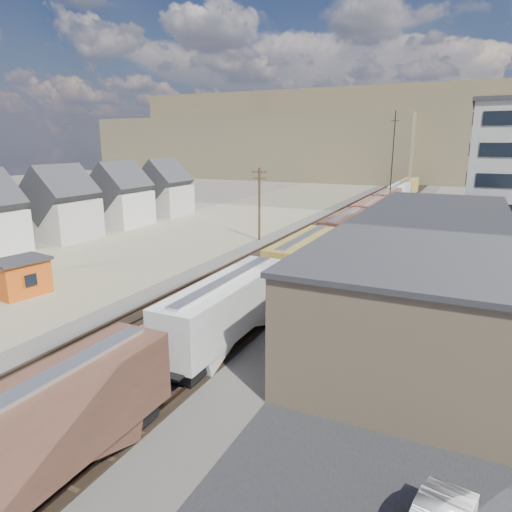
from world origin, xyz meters
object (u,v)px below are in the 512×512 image
at_px(utility_pole_north, 259,203).
at_px(maintenance_shed, 21,277).
at_px(freight_train, 358,220).
at_px(parked_car_blue, 493,231).

xyz_separation_m(utility_pole_north, maintenance_shed, (-9.45, -30.33, -3.58)).
height_order(freight_train, utility_pole_north, utility_pole_north).
bearing_deg(parked_car_blue, freight_train, 157.67).
xyz_separation_m(freight_train, parked_car_blue, (17.27, 10.46, -2.00)).
height_order(utility_pole_north, parked_car_blue, utility_pole_north).
distance_m(maintenance_shed, parked_car_blue, 61.23).
height_order(freight_train, maintenance_shed, freight_train).
distance_m(freight_train, utility_pole_north, 14.08).
bearing_deg(maintenance_shed, parked_car_blue, 50.40).
relative_size(freight_train, parked_car_blue, 21.05).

